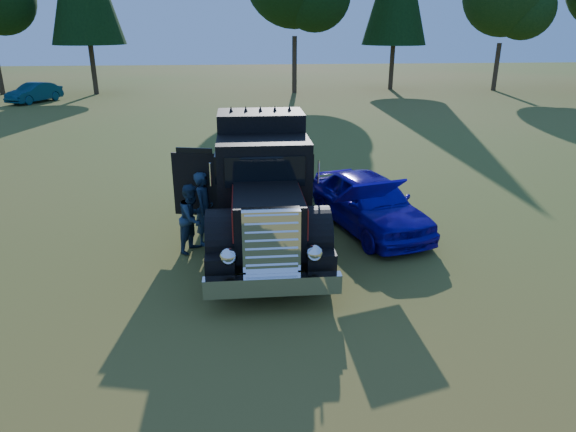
% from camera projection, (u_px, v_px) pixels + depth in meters
% --- Properties ---
extents(ground, '(120.00, 120.00, 0.00)m').
position_uv_depth(ground, '(255.00, 264.00, 11.30)').
color(ground, '#355E1B').
rests_on(ground, ground).
extents(diamond_t_truck, '(3.36, 7.16, 3.00)m').
position_uv_depth(diamond_t_truck, '(263.00, 191.00, 12.10)').
color(diamond_t_truck, black).
rests_on(diamond_t_truck, ground).
extents(hotrod_coupe, '(2.79, 4.54, 1.89)m').
position_uv_depth(hotrod_coupe, '(369.00, 202.00, 13.04)').
color(hotrod_coupe, '#082CB4').
rests_on(hotrod_coupe, ground).
extents(spectator_near, '(0.58, 0.74, 1.77)m').
position_uv_depth(spectator_near, '(204.00, 208.00, 12.12)').
color(spectator_near, '#1E2646').
rests_on(spectator_near, ground).
extents(spectator_far, '(0.92, 0.98, 1.61)m').
position_uv_depth(spectator_far, '(193.00, 218.00, 11.74)').
color(spectator_far, '#1F2F48').
rests_on(spectator_far, ground).
extents(distant_teal_car, '(2.94, 4.08, 1.28)m').
position_uv_depth(distant_teal_car, '(34.00, 93.00, 34.51)').
color(distant_teal_car, '#093339').
rests_on(distant_teal_car, ground).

